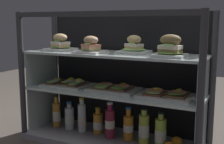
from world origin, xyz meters
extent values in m
cube|color=#9C99A2|center=(0.00, 0.00, 0.02)|extent=(1.26, 0.42, 0.04)
cylinder|color=#333338|center=(-0.61, -0.19, 0.45)|extent=(0.04, 0.04, 0.89)
cylinder|color=#333338|center=(0.61, -0.19, 0.45)|extent=(0.04, 0.04, 0.89)
cylinder|color=#333338|center=(-0.61, 0.19, 0.45)|extent=(0.04, 0.04, 0.89)
cylinder|color=#333338|center=(0.61, 0.19, 0.45)|extent=(0.04, 0.04, 0.89)
cube|color=#333338|center=(0.00, -0.19, 0.87)|extent=(1.22, 0.03, 0.03)
cube|color=black|center=(0.00, 0.20, 0.47)|extent=(1.18, 0.01, 0.85)
cube|color=silver|center=(-0.58, 0.00, 0.20)|extent=(0.01, 0.34, 0.31)
cube|color=silver|center=(0.58, 0.00, 0.20)|extent=(0.01, 0.34, 0.31)
cube|color=silver|center=(0.00, 0.00, 0.37)|extent=(1.20, 0.36, 0.02)
cube|color=silver|center=(-0.58, 0.00, 0.49)|extent=(0.01, 0.34, 0.24)
cube|color=silver|center=(0.58, 0.00, 0.49)|extent=(0.01, 0.34, 0.24)
cube|color=silver|center=(0.00, 0.00, 0.62)|extent=(1.20, 0.36, 0.02)
cube|color=white|center=(-0.41, 0.00, 0.63)|extent=(0.18, 0.18, 0.02)
ellipsoid|color=#67A742|center=(-0.41, 0.00, 0.65)|extent=(0.14, 0.12, 0.01)
cube|color=#E4BB7D|center=(-0.41, 0.00, 0.66)|extent=(0.15, 0.13, 0.02)
cube|color=beige|center=(-0.41, 0.00, 0.68)|extent=(0.15, 0.13, 0.02)
ellipsoid|color=#699A46|center=(-0.41, -0.04, 0.69)|extent=(0.08, 0.06, 0.01)
ellipsoid|color=tan|center=(-0.41, 0.00, 0.72)|extent=(0.15, 0.13, 0.06)
cube|color=white|center=(-0.13, -0.05, 0.63)|extent=(0.18, 0.18, 0.01)
ellipsoid|color=#86B060|center=(-0.13, -0.05, 0.64)|extent=(0.13, 0.11, 0.01)
cube|color=tan|center=(-0.13, -0.05, 0.66)|extent=(0.13, 0.13, 0.02)
cube|color=tan|center=(-0.13, -0.05, 0.67)|extent=(0.14, 0.13, 0.01)
ellipsoid|color=#A3D465|center=(-0.13, -0.09, 0.68)|extent=(0.07, 0.06, 0.02)
ellipsoid|color=tan|center=(-0.13, -0.05, 0.71)|extent=(0.14, 0.13, 0.05)
cube|color=white|center=(0.13, 0.05, 0.63)|extent=(0.19, 0.19, 0.02)
ellipsoid|color=#82B95E|center=(0.13, 0.05, 0.65)|extent=(0.15, 0.13, 0.02)
cube|color=#DBB973|center=(0.13, 0.05, 0.66)|extent=(0.12, 0.11, 0.02)
cube|color=silver|center=(0.13, 0.05, 0.68)|extent=(0.13, 0.11, 0.02)
ellipsoid|color=#9BBF60|center=(0.13, 0.02, 0.69)|extent=(0.07, 0.05, 0.01)
ellipsoid|color=tan|center=(0.13, 0.05, 0.71)|extent=(0.13, 0.11, 0.05)
cube|color=white|center=(0.40, -0.04, 0.63)|extent=(0.18, 0.18, 0.02)
ellipsoid|color=#7AAE49|center=(0.40, -0.04, 0.65)|extent=(0.15, 0.13, 0.02)
cube|color=olive|center=(0.40, -0.04, 0.66)|extent=(0.13, 0.10, 0.02)
cube|color=beige|center=(0.40, -0.04, 0.68)|extent=(0.13, 0.10, 0.02)
ellipsoid|color=#91D46D|center=(0.40, -0.08, 0.70)|extent=(0.07, 0.04, 0.02)
ellipsoid|color=brown|center=(0.40, -0.04, 0.72)|extent=(0.13, 0.10, 0.06)
cube|color=white|center=(-0.36, 0.00, 0.38)|extent=(0.33, 0.22, 0.01)
cube|color=brown|center=(-0.45, -0.01, 0.39)|extent=(0.07, 0.16, 0.01)
ellipsoid|color=#8CC769|center=(-0.45, -0.06, 0.40)|extent=(0.08, 0.09, 0.03)
ellipsoid|color=#F0E0CF|center=(-0.45, -0.01, 0.40)|extent=(0.06, 0.13, 0.02)
cylinder|color=yellow|center=(-0.45, 0.01, 0.42)|extent=(0.07, 0.07, 0.02)
cube|color=brown|center=(-0.35, 0.02, 0.39)|extent=(0.07, 0.16, 0.01)
ellipsoid|color=#9CD167|center=(-0.35, -0.03, 0.40)|extent=(0.07, 0.08, 0.04)
ellipsoid|color=silver|center=(-0.35, 0.02, 0.41)|extent=(0.06, 0.13, 0.02)
cylinder|color=yellow|center=(-0.34, 0.01, 0.42)|extent=(0.05, 0.05, 0.02)
cube|color=brown|center=(-0.27, 0.00, 0.39)|extent=(0.07, 0.18, 0.01)
ellipsoid|color=#87B758|center=(-0.27, -0.05, 0.41)|extent=(0.07, 0.09, 0.02)
ellipsoid|color=#F3E9CB|center=(-0.27, 0.00, 0.41)|extent=(0.06, 0.14, 0.02)
cylinder|color=#F0E046|center=(-0.26, 0.00, 0.42)|extent=(0.06, 0.06, 0.02)
cube|color=white|center=(0.01, 0.01, 0.38)|extent=(0.33, 0.22, 0.01)
cube|color=brown|center=(-0.06, 0.01, 0.40)|extent=(0.11, 0.17, 0.01)
ellipsoid|color=#94C357|center=(-0.06, -0.04, 0.41)|extent=(0.12, 0.11, 0.02)
ellipsoid|color=#E1A98E|center=(-0.06, 0.01, 0.41)|extent=(0.10, 0.13, 0.02)
cylinder|color=orange|center=(-0.06, 0.00, 0.42)|extent=(0.05, 0.05, 0.02)
cube|color=brown|center=(0.07, 0.01, 0.40)|extent=(0.11, 0.17, 0.01)
ellipsoid|color=#6EA540|center=(0.07, -0.04, 0.41)|extent=(0.12, 0.11, 0.02)
ellipsoid|color=#E4A083|center=(0.07, 0.01, 0.41)|extent=(0.10, 0.13, 0.01)
cylinder|color=orange|center=(0.07, 0.03, 0.42)|extent=(0.06, 0.06, 0.01)
cube|color=white|center=(0.37, 0.00, 0.38)|extent=(0.33, 0.22, 0.01)
cube|color=brown|center=(0.30, -0.01, 0.40)|extent=(0.11, 0.16, 0.01)
ellipsoid|color=#A5C56C|center=(0.30, -0.06, 0.41)|extent=(0.11, 0.10, 0.02)
ellipsoid|color=#F3A48E|center=(0.30, -0.01, 0.41)|extent=(0.10, 0.12, 0.02)
cylinder|color=yellow|center=(0.32, -0.03, 0.42)|extent=(0.05, 0.05, 0.03)
cube|color=brown|center=(0.44, 0.00, 0.40)|extent=(0.11, 0.16, 0.02)
ellipsoid|color=olive|center=(0.44, -0.05, 0.41)|extent=(0.12, 0.11, 0.03)
ellipsoid|color=#EE917B|center=(0.44, 0.00, 0.41)|extent=(0.10, 0.13, 0.01)
cylinder|color=yellow|center=(0.44, 0.01, 0.42)|extent=(0.06, 0.06, 0.02)
cylinder|color=gold|center=(-0.48, 0.02, 0.13)|extent=(0.06, 0.06, 0.18)
cylinder|color=white|center=(-0.48, 0.02, 0.12)|extent=(0.06, 0.06, 0.07)
cylinder|color=gold|center=(-0.48, 0.02, 0.25)|extent=(0.03, 0.03, 0.05)
cylinder|color=black|center=(-0.48, 0.02, 0.28)|extent=(0.03, 0.03, 0.01)
cylinder|color=silver|center=(-0.36, 0.02, 0.12)|extent=(0.07, 0.07, 0.16)
cylinder|color=white|center=(-0.36, 0.02, 0.12)|extent=(0.07, 0.07, 0.05)
cylinder|color=white|center=(-0.36, 0.02, 0.22)|extent=(0.03, 0.03, 0.03)
cylinder|color=#2F6AB7|center=(-0.36, 0.02, 0.24)|extent=(0.04, 0.04, 0.01)
cylinder|color=white|center=(-0.25, 0.01, 0.14)|extent=(0.06, 0.06, 0.20)
cylinder|color=#F0E2CF|center=(-0.25, 0.01, 0.12)|extent=(0.06, 0.06, 0.06)
cylinder|color=white|center=(-0.25, 0.01, 0.26)|extent=(0.03, 0.03, 0.04)
cylinder|color=gold|center=(-0.25, 0.01, 0.29)|extent=(0.03, 0.03, 0.01)
cylinder|color=gold|center=(-0.13, 0.04, 0.11)|extent=(0.07, 0.07, 0.14)
cylinder|color=white|center=(-0.13, 0.04, 0.10)|extent=(0.07, 0.07, 0.05)
cylinder|color=gold|center=(-0.13, 0.04, 0.20)|extent=(0.03, 0.03, 0.03)
cylinder|color=gold|center=(-0.13, 0.04, 0.22)|extent=(0.04, 0.04, 0.01)
cylinder|color=#9A263B|center=(-0.02, 0.00, 0.14)|extent=(0.07, 0.07, 0.19)
cylinder|color=white|center=(-0.02, 0.00, 0.14)|extent=(0.07, 0.07, 0.06)
cylinder|color=#991C48|center=(-0.02, 0.00, 0.26)|extent=(0.03, 0.03, 0.04)
cylinder|color=silver|center=(-0.02, 0.00, 0.29)|extent=(0.04, 0.04, 0.01)
cylinder|color=orange|center=(0.11, 0.03, 0.12)|extent=(0.07, 0.07, 0.16)
cylinder|color=silver|center=(0.11, 0.03, 0.12)|extent=(0.07, 0.07, 0.05)
cylinder|color=orange|center=(0.11, 0.03, 0.23)|extent=(0.03, 0.03, 0.05)
cylinder|color=#2670B3|center=(0.11, 0.03, 0.26)|extent=(0.04, 0.04, 0.02)
cylinder|color=#C1C947|center=(0.23, 0.01, 0.14)|extent=(0.07, 0.07, 0.19)
cylinder|color=silver|center=(0.23, 0.01, 0.13)|extent=(0.07, 0.07, 0.08)
cylinder|color=#B2D853|center=(0.23, 0.01, 0.25)|extent=(0.04, 0.04, 0.03)
cylinder|color=black|center=(0.23, 0.01, 0.28)|extent=(0.04, 0.04, 0.01)
cylinder|color=#B6DA47|center=(0.34, 0.00, 0.14)|extent=(0.07, 0.07, 0.18)
cylinder|color=silver|center=(0.34, 0.00, 0.12)|extent=(0.07, 0.07, 0.07)
cylinder|color=#BDCD43|center=(0.34, 0.00, 0.25)|extent=(0.03, 0.03, 0.03)
cylinder|color=black|center=(0.34, 0.00, 0.27)|extent=(0.04, 0.04, 0.01)
sphere|color=orange|center=(0.44, 0.04, 0.08)|extent=(0.07, 0.07, 0.07)
camera|label=1|loc=(0.88, -1.72, 0.82)|focal=47.91mm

